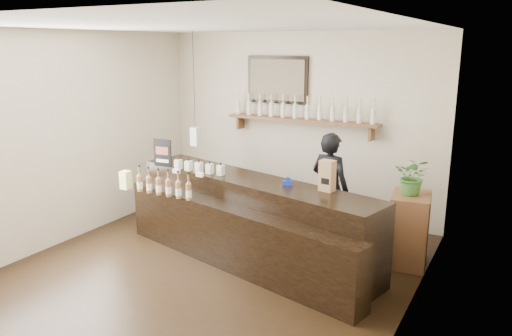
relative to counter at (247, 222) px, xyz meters
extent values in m
plane|color=black|center=(-0.19, -0.57, -0.47)|extent=(5.00, 5.00, 0.00)
plane|color=beige|center=(-0.19, 1.93, 0.93)|extent=(4.50, 0.00, 4.50)
plane|color=beige|center=(-0.19, -3.07, 0.93)|extent=(4.50, 0.00, 4.50)
plane|color=beige|center=(-2.44, -0.57, 0.93)|extent=(0.00, 5.00, 5.00)
plane|color=beige|center=(2.06, -0.57, 0.93)|extent=(0.00, 5.00, 5.00)
plane|color=white|center=(-0.19, -0.57, 2.33)|extent=(5.00, 5.00, 0.00)
cube|color=brown|center=(-0.09, 1.80, 1.03)|extent=(2.40, 0.25, 0.04)
cube|color=brown|center=(-1.17, 1.83, 0.91)|extent=(0.04, 0.20, 0.20)
cube|color=brown|center=(0.99, 1.83, 0.91)|extent=(0.04, 0.20, 0.20)
cube|color=black|center=(-0.54, 1.90, 1.61)|extent=(1.02, 0.04, 0.72)
cube|color=#46392D|center=(-0.54, 1.88, 1.61)|extent=(0.92, 0.01, 0.62)
cube|color=white|center=(-1.49, 1.03, 0.78)|extent=(0.12, 0.12, 0.28)
cylinder|color=black|center=(-1.49, 1.03, 1.63)|extent=(0.01, 0.01, 1.41)
cylinder|color=silver|center=(-1.19, 1.80, 1.16)|extent=(0.07, 0.07, 0.20)
cone|color=silver|center=(-1.19, 1.80, 1.28)|extent=(0.07, 0.07, 0.05)
cylinder|color=silver|center=(-1.19, 1.80, 1.34)|extent=(0.02, 0.02, 0.07)
cylinder|color=gold|center=(-1.19, 1.80, 1.39)|extent=(0.03, 0.03, 0.02)
cylinder|color=white|center=(-1.19, 1.80, 1.14)|extent=(0.07, 0.07, 0.09)
cylinder|color=silver|center=(-0.99, 1.80, 1.16)|extent=(0.07, 0.07, 0.20)
cone|color=silver|center=(-0.99, 1.80, 1.28)|extent=(0.07, 0.07, 0.05)
cylinder|color=silver|center=(-0.99, 1.80, 1.34)|extent=(0.02, 0.02, 0.07)
cylinder|color=gold|center=(-0.99, 1.80, 1.39)|extent=(0.03, 0.03, 0.02)
cylinder|color=white|center=(-0.99, 1.80, 1.14)|extent=(0.07, 0.07, 0.09)
cylinder|color=silver|center=(-0.79, 1.80, 1.16)|extent=(0.07, 0.07, 0.20)
cone|color=silver|center=(-0.79, 1.80, 1.28)|extent=(0.07, 0.07, 0.05)
cylinder|color=silver|center=(-0.79, 1.80, 1.34)|extent=(0.02, 0.02, 0.07)
cylinder|color=gold|center=(-0.79, 1.80, 1.39)|extent=(0.03, 0.03, 0.02)
cylinder|color=white|center=(-0.79, 1.80, 1.14)|extent=(0.07, 0.07, 0.09)
cylinder|color=silver|center=(-0.59, 1.80, 1.16)|extent=(0.07, 0.07, 0.20)
cone|color=silver|center=(-0.59, 1.80, 1.28)|extent=(0.07, 0.07, 0.05)
cylinder|color=silver|center=(-0.59, 1.80, 1.34)|extent=(0.02, 0.02, 0.07)
cylinder|color=gold|center=(-0.59, 1.80, 1.39)|extent=(0.03, 0.03, 0.02)
cylinder|color=white|center=(-0.59, 1.80, 1.14)|extent=(0.07, 0.07, 0.09)
cylinder|color=silver|center=(-0.39, 1.80, 1.16)|extent=(0.07, 0.07, 0.20)
cone|color=silver|center=(-0.39, 1.80, 1.28)|extent=(0.07, 0.07, 0.05)
cylinder|color=silver|center=(-0.39, 1.80, 1.34)|extent=(0.02, 0.02, 0.07)
cylinder|color=gold|center=(-0.39, 1.80, 1.39)|extent=(0.03, 0.03, 0.02)
cylinder|color=white|center=(-0.39, 1.80, 1.14)|extent=(0.07, 0.07, 0.09)
cylinder|color=silver|center=(-0.19, 1.80, 1.16)|extent=(0.07, 0.07, 0.20)
cone|color=silver|center=(-0.19, 1.80, 1.28)|extent=(0.07, 0.07, 0.05)
cylinder|color=silver|center=(-0.19, 1.80, 1.34)|extent=(0.02, 0.02, 0.07)
cylinder|color=gold|center=(-0.19, 1.80, 1.39)|extent=(0.03, 0.03, 0.02)
cylinder|color=white|center=(-0.19, 1.80, 1.14)|extent=(0.07, 0.07, 0.09)
cylinder|color=silver|center=(0.01, 1.80, 1.16)|extent=(0.07, 0.07, 0.20)
cone|color=silver|center=(0.01, 1.80, 1.28)|extent=(0.07, 0.07, 0.05)
cylinder|color=silver|center=(0.01, 1.80, 1.34)|extent=(0.02, 0.02, 0.07)
cylinder|color=gold|center=(0.01, 1.80, 1.39)|extent=(0.03, 0.03, 0.02)
cylinder|color=white|center=(0.01, 1.80, 1.14)|extent=(0.07, 0.07, 0.09)
cylinder|color=silver|center=(0.21, 1.80, 1.16)|extent=(0.07, 0.07, 0.20)
cone|color=silver|center=(0.21, 1.80, 1.28)|extent=(0.07, 0.07, 0.05)
cylinder|color=silver|center=(0.21, 1.80, 1.34)|extent=(0.02, 0.02, 0.07)
cylinder|color=gold|center=(0.21, 1.80, 1.39)|extent=(0.03, 0.03, 0.02)
cylinder|color=white|center=(0.21, 1.80, 1.14)|extent=(0.07, 0.07, 0.09)
cylinder|color=silver|center=(0.41, 1.80, 1.16)|extent=(0.07, 0.07, 0.20)
cone|color=silver|center=(0.41, 1.80, 1.28)|extent=(0.07, 0.07, 0.05)
cylinder|color=silver|center=(0.41, 1.80, 1.34)|extent=(0.02, 0.02, 0.07)
cylinder|color=gold|center=(0.41, 1.80, 1.39)|extent=(0.03, 0.03, 0.02)
cylinder|color=white|center=(0.41, 1.80, 1.14)|extent=(0.07, 0.07, 0.09)
cylinder|color=silver|center=(0.61, 1.80, 1.16)|extent=(0.07, 0.07, 0.20)
cone|color=silver|center=(0.61, 1.80, 1.28)|extent=(0.07, 0.07, 0.05)
cylinder|color=silver|center=(0.61, 1.80, 1.34)|extent=(0.02, 0.02, 0.07)
cylinder|color=gold|center=(0.61, 1.80, 1.39)|extent=(0.03, 0.03, 0.02)
cylinder|color=white|center=(0.61, 1.80, 1.14)|extent=(0.07, 0.07, 0.09)
cylinder|color=silver|center=(0.81, 1.80, 1.16)|extent=(0.07, 0.07, 0.20)
cone|color=silver|center=(0.81, 1.80, 1.28)|extent=(0.07, 0.07, 0.05)
cylinder|color=silver|center=(0.81, 1.80, 1.34)|extent=(0.02, 0.02, 0.07)
cylinder|color=gold|center=(0.81, 1.80, 1.39)|extent=(0.03, 0.03, 0.02)
cylinder|color=white|center=(0.81, 1.80, 1.14)|extent=(0.07, 0.07, 0.09)
cylinder|color=silver|center=(1.01, 1.80, 1.16)|extent=(0.07, 0.07, 0.20)
cone|color=silver|center=(1.01, 1.80, 1.28)|extent=(0.07, 0.07, 0.05)
cylinder|color=silver|center=(1.01, 1.80, 1.34)|extent=(0.02, 0.02, 0.07)
cylinder|color=gold|center=(1.01, 1.80, 1.39)|extent=(0.03, 0.03, 0.02)
cylinder|color=white|center=(1.01, 1.80, 1.14)|extent=(0.07, 0.07, 0.09)
cube|color=black|center=(0.01, 0.13, 0.03)|extent=(3.60, 1.45, 0.99)
cube|color=black|center=(0.01, -0.34, -0.09)|extent=(3.52, 1.14, 0.75)
cube|color=white|center=(-0.98, -0.10, 0.55)|extent=(0.10, 0.04, 0.05)
cube|color=white|center=(-0.62, -0.10, 0.55)|extent=(0.10, 0.04, 0.05)
cube|color=#F8FB99|center=(-1.64, -0.34, 0.35)|extent=(0.12, 0.12, 0.12)
cube|color=#F8FB99|center=(-1.64, -0.34, 0.47)|extent=(0.12, 0.12, 0.12)
cube|color=silver|center=(-1.09, 0.08, 0.59)|extent=(0.08, 0.08, 0.13)
cube|color=beige|center=(-1.09, 0.03, 0.59)|extent=(0.07, 0.00, 0.06)
cylinder|color=black|center=(-1.09, 0.08, 0.68)|extent=(0.02, 0.02, 0.03)
cube|color=silver|center=(-0.92, 0.08, 0.59)|extent=(0.08, 0.08, 0.13)
cube|color=beige|center=(-0.92, 0.03, 0.59)|extent=(0.07, 0.00, 0.06)
cylinder|color=black|center=(-0.92, 0.08, 0.68)|extent=(0.02, 0.02, 0.03)
cube|color=silver|center=(-0.76, 0.08, 0.59)|extent=(0.08, 0.08, 0.13)
cube|color=beige|center=(-0.76, 0.03, 0.59)|extent=(0.07, 0.00, 0.06)
cylinder|color=black|center=(-0.76, 0.08, 0.68)|extent=(0.02, 0.02, 0.03)
cube|color=silver|center=(-0.59, 0.08, 0.59)|extent=(0.08, 0.08, 0.13)
cube|color=beige|center=(-0.59, 0.03, 0.59)|extent=(0.07, 0.00, 0.06)
cylinder|color=black|center=(-0.59, 0.08, 0.68)|extent=(0.02, 0.02, 0.03)
cube|color=silver|center=(-0.42, 0.08, 0.59)|extent=(0.08, 0.08, 0.13)
cube|color=beige|center=(-0.42, 0.03, 0.59)|extent=(0.07, 0.00, 0.06)
cylinder|color=black|center=(-0.42, 0.08, 0.68)|extent=(0.02, 0.02, 0.03)
cylinder|color=#966032|center=(-1.40, -0.34, 0.39)|extent=(0.07, 0.07, 0.20)
cone|color=#966032|center=(-1.40, -0.34, 0.51)|extent=(0.07, 0.07, 0.05)
cylinder|color=#966032|center=(-1.40, -0.34, 0.57)|extent=(0.02, 0.02, 0.07)
cylinder|color=black|center=(-1.40, -0.34, 0.62)|extent=(0.03, 0.03, 0.02)
cylinder|color=white|center=(-1.40, -0.34, 0.37)|extent=(0.07, 0.07, 0.09)
cylinder|color=#966032|center=(-1.25, -0.34, 0.39)|extent=(0.07, 0.07, 0.20)
cone|color=#966032|center=(-1.25, -0.34, 0.51)|extent=(0.07, 0.07, 0.05)
cylinder|color=#966032|center=(-1.25, -0.34, 0.57)|extent=(0.02, 0.02, 0.07)
cylinder|color=black|center=(-1.25, -0.34, 0.62)|extent=(0.03, 0.03, 0.02)
cylinder|color=white|center=(-1.25, -0.34, 0.37)|extent=(0.07, 0.07, 0.09)
cylinder|color=#966032|center=(-1.09, -0.34, 0.39)|extent=(0.07, 0.07, 0.20)
cone|color=#966032|center=(-1.09, -0.34, 0.51)|extent=(0.07, 0.07, 0.05)
cylinder|color=#966032|center=(-1.09, -0.34, 0.57)|extent=(0.02, 0.02, 0.07)
cylinder|color=black|center=(-1.09, -0.34, 0.62)|extent=(0.03, 0.03, 0.02)
cylinder|color=white|center=(-1.09, -0.34, 0.37)|extent=(0.07, 0.07, 0.09)
cylinder|color=#966032|center=(-0.93, -0.34, 0.39)|extent=(0.07, 0.07, 0.20)
cone|color=#966032|center=(-0.93, -0.34, 0.51)|extent=(0.07, 0.07, 0.05)
cylinder|color=#966032|center=(-0.93, -0.34, 0.57)|extent=(0.02, 0.02, 0.07)
cylinder|color=black|center=(-0.93, -0.34, 0.62)|extent=(0.03, 0.03, 0.02)
cylinder|color=white|center=(-0.93, -0.34, 0.37)|extent=(0.07, 0.07, 0.09)
cylinder|color=#966032|center=(-0.78, -0.34, 0.39)|extent=(0.07, 0.07, 0.20)
cone|color=#966032|center=(-0.78, -0.34, 0.51)|extent=(0.07, 0.07, 0.05)
cylinder|color=#966032|center=(-0.78, -0.34, 0.57)|extent=(0.02, 0.02, 0.07)
cylinder|color=black|center=(-0.78, -0.34, 0.62)|extent=(0.03, 0.03, 0.02)
cylinder|color=white|center=(-0.78, -0.34, 0.37)|extent=(0.07, 0.07, 0.09)
cylinder|color=#966032|center=(-0.62, -0.34, 0.39)|extent=(0.07, 0.07, 0.20)
cone|color=#966032|center=(-0.62, -0.34, 0.51)|extent=(0.07, 0.07, 0.05)
cylinder|color=#966032|center=(-0.62, -0.34, 0.57)|extent=(0.02, 0.02, 0.07)
cylinder|color=black|center=(-0.62, -0.34, 0.62)|extent=(0.03, 0.03, 0.02)
cylinder|color=white|center=(-0.62, -0.34, 0.37)|extent=(0.07, 0.07, 0.09)
cube|color=black|center=(-1.37, 0.11, 0.71)|extent=(0.27, 0.05, 0.38)
cube|color=brown|center=(-1.37, 0.10, 0.75)|extent=(0.19, 0.02, 0.11)
cube|color=white|center=(-1.37, 0.10, 0.61)|extent=(0.19, 0.02, 0.04)
cube|color=olive|center=(1.01, 0.08, 0.70)|extent=(0.18, 0.15, 0.36)
cube|color=black|center=(1.01, 0.02, 0.65)|extent=(0.10, 0.02, 0.07)
cube|color=#162DA0|center=(0.52, 0.08, 0.55)|extent=(0.13, 0.08, 0.05)
cylinder|color=#162DA0|center=(0.52, 0.08, 0.60)|extent=(0.07, 0.05, 0.06)
cube|color=brown|center=(1.81, 0.78, -0.03)|extent=(0.52, 0.66, 0.88)
imported|color=#3A702C|center=(1.81, 0.78, 0.64)|extent=(0.42, 0.37, 0.45)
imported|color=black|center=(0.71, 0.98, 0.38)|extent=(0.69, 0.53, 1.70)
camera|label=1|loc=(2.92, -5.07, 2.14)|focal=35.00mm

